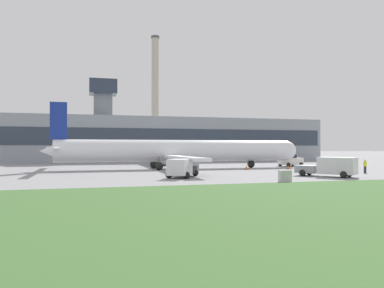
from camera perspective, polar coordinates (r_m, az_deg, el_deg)
ground_plane at (r=47.67m, az=-2.84°, el=-4.14°), size 400.00×400.00×0.00m
terminal_building at (r=82.56m, az=-8.43°, el=0.73°), size 81.32×15.65×17.29m
smokestack_left at (r=116.26m, az=-5.63°, el=7.27°), size 2.56×2.56×37.20m
airplane at (r=52.09m, az=-2.41°, el=-1.13°), size 36.35×32.73×8.83m
pushback_tug at (r=61.08m, az=14.77°, el=-2.52°), size 3.69×3.03×1.86m
baggage_truck at (r=37.43m, az=-1.60°, el=-3.72°), size 4.15×5.32×1.85m
fuel_truck at (r=40.87m, az=20.31°, el=-3.31°), size 5.10×5.95×2.00m
ground_crew_person at (r=48.45m, az=24.87°, el=-3.07°), size 0.39×0.39×1.60m
traffic_cone_near_nose at (r=50.68m, az=8.30°, el=-3.58°), size 0.52×0.52×0.64m
traffic_cone_wingtip at (r=53.28m, az=14.44°, el=-3.43°), size 0.50×0.50×0.61m
utility_cabinet at (r=33.69m, az=13.98°, el=-4.77°), size 1.06×0.55×1.02m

